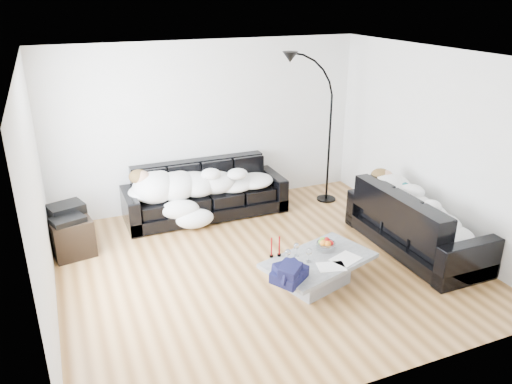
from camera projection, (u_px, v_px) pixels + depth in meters
name	position (u px, v px, depth m)	size (l,w,h in m)	color
ground	(265.00, 265.00, 6.38)	(5.00, 5.00, 0.00)	brown
wall_back	(208.00, 125.00, 7.82)	(5.00, 0.02, 2.60)	silver
wall_left	(38.00, 201.00, 5.01)	(0.02, 4.50, 2.60)	silver
wall_right	(434.00, 146.00, 6.78)	(0.02, 4.50, 2.60)	silver
ceiling	(267.00, 57.00, 5.41)	(5.00, 5.00, 0.00)	white
sofa_back	(205.00, 191.00, 7.68)	(2.46, 0.85, 0.81)	black
sofa_right	(417.00, 221.00, 6.64)	(2.06, 0.88, 0.83)	black
sleeper_back	(206.00, 178.00, 7.55)	(2.08, 0.72, 0.42)	white
sleeper_right	(419.00, 206.00, 6.56)	(1.77, 0.75, 0.43)	white
teal_cushion	(386.00, 184.00, 7.05)	(0.36, 0.30, 0.20)	#0F6A6B
coffee_table	(318.00, 272.00, 5.86)	(1.27, 0.74, 0.37)	#939699
fruit_bowl	(326.00, 244.00, 5.98)	(0.23, 0.23, 0.14)	white
wine_glass_a	(296.00, 250.00, 5.83)	(0.07, 0.07, 0.16)	white
wine_glass_b	(288.00, 256.00, 5.67)	(0.07, 0.07, 0.17)	white
wine_glass_c	(309.00, 255.00, 5.70)	(0.07, 0.07, 0.17)	white
candle_left	(271.00, 248.00, 5.79)	(0.05, 0.05, 0.25)	maroon
candle_right	(279.00, 246.00, 5.81)	(0.05, 0.05, 0.25)	maroon
newspaper_a	(346.00, 259.00, 5.78)	(0.33, 0.25, 0.01)	silver
newspaper_b	(331.00, 266.00, 5.62)	(0.31, 0.22, 0.01)	silver
navy_jacket	(290.00, 267.00, 5.28)	(0.39, 0.33, 0.20)	black
shoes	(310.00, 266.00, 6.26)	(0.41, 0.30, 0.09)	#472311
av_cabinet	(70.00, 233.00, 6.66)	(0.50, 0.73, 0.50)	black
stereo	(66.00, 212.00, 6.54)	(0.44, 0.34, 0.13)	black
floor_lamp	(330.00, 138.00, 7.98)	(0.78, 0.31, 2.15)	black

